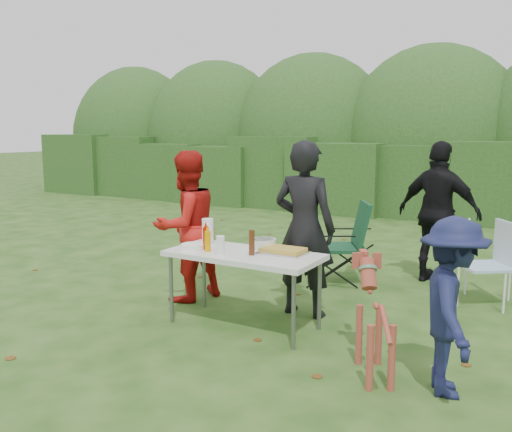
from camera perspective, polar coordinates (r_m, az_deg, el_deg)
The scene contains 20 objects.
ground at distance 5.46m, azimuth -5.79°, elevation -11.51°, with size 80.00×80.00×0.00m, color #1E4211.
hedge_row at distance 12.54m, azimuth 16.20°, elevation 3.78°, with size 22.00×1.40×1.70m, color #23471C.
shrub_backdrop at distance 14.06m, azimuth 17.95°, elevation 7.29°, with size 20.00×2.60×3.20m, color #3D6628.
folding_table at distance 5.26m, azimuth -1.29°, elevation -4.43°, with size 1.50×0.70×0.74m.
person_cook at distance 5.58m, azimuth 5.12°, elevation -1.36°, with size 0.66×0.44×1.82m, color black.
person_red_jacket at distance 6.14m, azimuth -7.34°, elevation -1.06°, with size 0.82×0.64×1.69m, color #B51511.
person_black_puffy at distance 7.14m, azimuth 18.68°, elevation 0.33°, with size 1.05×0.44×1.79m, color black.
child at distance 4.19m, azimuth 19.93°, elevation -8.97°, with size 0.85×0.49×1.31m, color #161B42.
dog at distance 4.36m, azimuth 12.45°, elevation -10.95°, with size 0.92×0.37×0.87m, color #9A3F2F, non-canonical shape.
camping_chair at distance 6.86m, azimuth 8.99°, elevation -2.78°, with size 0.65×0.65×1.04m, color #134025, non-canonical shape.
lawn_chair at distance 6.51m, azimuth 23.01°, elevation -4.54°, with size 0.55×0.55×0.93m, color #4B8FBF, non-canonical shape.
food_tray at distance 5.21m, azimuth 2.88°, elevation -3.86°, with size 0.45×0.30×0.02m, color #B7B7BA.
focaccia_bread at distance 5.21m, azimuth 2.88°, elevation -3.56°, with size 0.40×0.26×0.04m, color gold.
mustard_bottle at distance 5.30m, azimuth -5.10°, elevation -2.68°, with size 0.06×0.06×0.20m, color #D29400.
ketchup_bottle at distance 5.40m, azimuth -5.30°, elevation -2.36°, with size 0.06×0.06×0.22m, color #AD1200.
beer_bottle at distance 5.12m, azimuth -0.45°, elevation -2.82°, with size 0.06×0.06×0.24m, color #47230F.
paper_towel_roll at distance 5.68m, azimuth -5.10°, elevation -1.58°, with size 0.12×0.12×0.26m, color white.
cup_stack at distance 5.15m, azimuth -3.77°, elevation -3.11°, with size 0.08×0.08×0.18m, color white.
pasta_bowl at distance 5.41m, azimuth 0.77°, elevation -2.94°, with size 0.26×0.26×0.10m, color silver.
plate_stack at distance 5.45m, azimuth -6.65°, elevation -3.19°, with size 0.24×0.24×0.05m, color white.
Camera 1 is at (3.03, -4.12, 1.91)m, focal length 38.00 mm.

